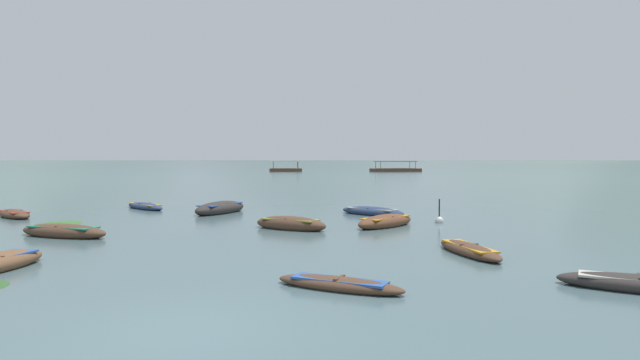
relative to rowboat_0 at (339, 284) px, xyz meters
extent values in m
plane|color=#476066|center=(-2.76, 1497.31, -0.11)|extent=(6000.00, 6000.00, 0.00)
cone|color=#4C5B56|center=(-907.41, 1885.93, 164.14)|extent=(1105.57, 1105.57, 328.49)
cone|color=#4C5B56|center=(-14.06, 2016.72, 133.07)|extent=(1074.47, 1074.47, 266.37)
cone|color=slate|center=(775.87, 1737.56, 126.98)|extent=(1117.43, 1117.43, 254.18)
ellipsoid|color=#4C3323|center=(0.00, 0.00, -0.01)|extent=(3.04, 1.99, 0.34)
cube|color=#28519E|center=(0.00, 0.00, 0.09)|extent=(2.19, 1.43, 0.05)
cube|color=#4C3323|center=(0.00, 0.00, 0.14)|extent=(0.29, 0.49, 0.04)
ellipsoid|color=navy|center=(-10.41, 18.55, 0.02)|extent=(3.37, 3.50, 0.45)
cube|color=orange|center=(-10.41, 18.55, 0.16)|extent=(2.43, 2.52, 0.05)
cube|color=navy|center=(-10.41, 18.55, 0.21)|extent=(0.54, 0.51, 0.04)
ellipsoid|color=#4C3323|center=(-15.41, 14.23, 0.04)|extent=(3.09, 3.07, 0.48)
cube|color=#B22D28|center=(-15.41, 14.23, 0.18)|extent=(2.22, 2.21, 0.05)
cube|color=#4C3323|center=(-15.41, 14.23, 0.23)|extent=(0.55, 0.56, 0.04)
ellipsoid|color=brown|center=(2.43, 10.68, 0.08)|extent=(3.24, 3.40, 0.64)
cube|color=orange|center=(2.43, 10.68, 0.28)|extent=(2.33, 2.45, 0.05)
cube|color=brown|center=(2.43, 10.68, 0.33)|extent=(0.64, 0.59, 0.04)
ellipsoid|color=#4C3323|center=(-1.58, 9.83, 0.09)|extent=(3.40, 2.60, 0.67)
cube|color=olive|center=(-1.58, 9.83, 0.29)|extent=(2.45, 1.87, 0.05)
cube|color=#4C3323|center=(-1.58, 9.83, 0.34)|extent=(0.45, 0.70, 0.04)
ellipsoid|color=#4C3323|center=(-9.87, 7.82, 0.07)|extent=(3.93, 2.28, 0.60)
cube|color=#197A56|center=(-9.87, 7.82, 0.25)|extent=(2.83, 1.64, 0.05)
cube|color=#4C3323|center=(-9.87, 7.82, 0.30)|extent=(0.32, 0.72, 0.04)
ellipsoid|color=#2D2826|center=(6.54, -0.19, 0.02)|extent=(3.35, 2.32, 0.45)
cube|color=#B7B2A3|center=(6.54, -0.19, 0.16)|extent=(2.41, 1.67, 0.05)
cube|color=#2D2826|center=(6.54, -0.19, 0.21)|extent=(0.35, 0.56, 0.04)
ellipsoid|color=#4C3323|center=(4.10, 4.21, 0.01)|extent=(1.56, 3.48, 0.41)
cube|color=orange|center=(4.10, 4.21, 0.13)|extent=(1.12, 2.51, 0.05)
cube|color=#4C3323|center=(4.10, 4.21, 0.18)|extent=(0.59, 0.20, 0.04)
ellipsoid|color=navy|center=(2.34, 15.27, 0.05)|extent=(3.58, 3.44, 0.52)
cube|color=#B7B2A3|center=(2.34, 15.27, 0.20)|extent=(2.58, 2.48, 0.05)
cube|color=navy|center=(2.34, 15.27, 0.25)|extent=(0.59, 0.63, 0.04)
ellipsoid|color=#2D2826|center=(-5.63, 16.22, 0.13)|extent=(2.87, 4.21, 0.78)
cube|color=#28519E|center=(-5.63, 16.22, 0.36)|extent=(2.07, 3.03, 0.05)
cube|color=#2D2826|center=(-5.63, 16.22, 0.41)|extent=(0.86, 0.45, 0.04)
cube|color=#4C3323|center=(17.07, 105.24, 0.16)|extent=(11.51, 6.61, 0.90)
cylinder|color=#4C4742|center=(13.41, 102.72, 1.29)|extent=(0.10, 0.10, 1.80)
cylinder|color=#4C4742|center=(12.69, 105.98, 1.29)|extent=(0.10, 0.10, 1.80)
cylinder|color=#4C4742|center=(21.44, 104.49, 1.29)|extent=(0.10, 0.10, 1.80)
cylinder|color=#4C4742|center=(20.72, 107.75, 1.29)|extent=(0.10, 0.10, 1.80)
cube|color=#334C75|center=(17.07, 105.24, 2.19)|extent=(9.67, 5.55, 0.12)
cube|color=#4C3323|center=(-7.59, 105.48, 0.16)|extent=(7.45, 3.64, 0.90)
cylinder|color=#4C4742|center=(-4.97, 106.87, 1.29)|extent=(0.10, 0.10, 1.80)
cylinder|color=#4C4742|center=(-4.76, 104.63, 1.29)|extent=(0.10, 0.10, 1.80)
cylinder|color=#4C4742|center=(-10.42, 106.34, 1.29)|extent=(0.10, 0.10, 1.80)
cylinder|color=#4C4742|center=(-10.20, 104.10, 1.29)|extent=(0.10, 0.10, 1.80)
cube|color=beige|center=(-7.59, 105.48, 2.19)|extent=(6.26, 3.06, 0.12)
sphere|color=silver|center=(5.01, 11.94, -0.03)|extent=(0.40, 0.40, 0.40)
cylinder|color=black|center=(5.01, 11.94, 0.46)|extent=(0.06, 0.06, 0.99)
ellipsoid|color=#38662D|center=(-11.93, 11.60, -0.11)|extent=(2.24, 2.61, 0.14)
camera|label=1|loc=(-0.48, -11.39, 2.77)|focal=29.26mm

